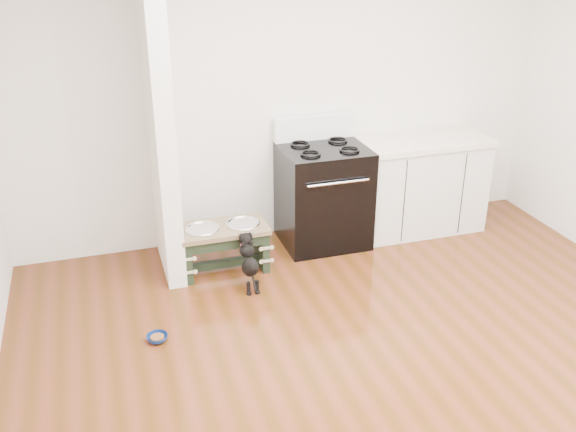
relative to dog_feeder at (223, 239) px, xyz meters
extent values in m
plane|color=#49280D|center=(0.75, -1.89, -0.29)|extent=(5.00, 5.00, 0.00)
plane|color=silver|center=(0.75, 0.61, 1.06)|extent=(5.00, 0.00, 5.00)
cube|color=silver|center=(-0.43, 0.21, 1.06)|extent=(0.15, 0.80, 2.70)
cube|color=black|center=(1.00, 0.27, 0.17)|extent=(0.76, 0.65, 0.92)
cube|color=black|center=(1.00, -0.04, 0.11)|extent=(0.58, 0.02, 0.50)
cylinder|color=silver|center=(1.00, -0.08, 0.43)|extent=(0.56, 0.02, 0.02)
cube|color=white|center=(1.00, 0.54, 0.74)|extent=(0.76, 0.08, 0.22)
torus|color=black|center=(0.82, 0.13, 0.64)|extent=(0.18, 0.18, 0.02)
torus|color=black|center=(1.18, 0.13, 0.64)|extent=(0.18, 0.18, 0.02)
torus|color=black|center=(0.82, 0.41, 0.64)|extent=(0.18, 0.18, 0.02)
torus|color=black|center=(1.18, 0.41, 0.64)|extent=(0.18, 0.18, 0.02)
cube|color=silver|center=(1.98, 0.29, 0.14)|extent=(1.20, 0.60, 0.86)
cube|color=#BBB1A0|center=(1.98, 0.29, 0.59)|extent=(1.24, 0.64, 0.05)
cube|color=black|center=(1.98, 0.03, -0.24)|extent=(1.20, 0.06, 0.10)
cube|color=black|center=(-0.33, 0.01, -0.11)|extent=(0.06, 0.36, 0.37)
cube|color=black|center=(0.33, 0.01, -0.11)|extent=(0.06, 0.36, 0.37)
cube|color=black|center=(0.00, -0.16, 0.03)|extent=(0.59, 0.03, 0.09)
cube|color=black|center=(0.00, 0.01, -0.23)|extent=(0.59, 0.06, 0.06)
cube|color=brown|center=(0.00, 0.01, 0.10)|extent=(0.75, 0.40, 0.04)
cylinder|color=silver|center=(-0.17, 0.01, 0.10)|extent=(0.26, 0.26, 0.05)
cylinder|color=silver|center=(0.17, 0.01, 0.10)|extent=(0.26, 0.26, 0.05)
torus|color=silver|center=(-0.17, 0.01, 0.12)|extent=(0.29, 0.29, 0.02)
torus|color=silver|center=(0.17, 0.01, 0.12)|extent=(0.29, 0.29, 0.02)
cylinder|color=black|center=(0.10, -0.45, -0.24)|extent=(0.03, 0.03, 0.11)
cylinder|color=black|center=(0.17, -0.45, -0.24)|extent=(0.03, 0.03, 0.11)
sphere|color=black|center=(0.10, -0.46, -0.28)|extent=(0.04, 0.04, 0.04)
sphere|color=black|center=(0.17, -0.46, -0.28)|extent=(0.04, 0.04, 0.04)
ellipsoid|color=black|center=(0.13, -0.38, -0.09)|extent=(0.13, 0.30, 0.27)
sphere|color=black|center=(0.13, -0.29, 0.02)|extent=(0.12, 0.12, 0.12)
sphere|color=black|center=(0.13, -0.25, 0.10)|extent=(0.11, 0.11, 0.11)
sphere|color=black|center=(0.10, -0.18, 0.10)|extent=(0.04, 0.04, 0.04)
sphere|color=black|center=(0.17, -0.18, 0.10)|extent=(0.04, 0.04, 0.04)
cylinder|color=black|center=(0.13, -0.50, -0.17)|extent=(0.02, 0.09, 0.10)
torus|color=#D03D47|center=(0.13, -0.27, 0.06)|extent=(0.10, 0.07, 0.09)
imported|color=navy|center=(-0.69, -0.88, -0.27)|extent=(0.18, 0.18, 0.05)
cylinder|color=#553118|center=(-0.69, -0.88, -0.26)|extent=(0.10, 0.10, 0.02)
camera|label=1|loc=(-0.94, -4.79, 2.44)|focal=40.00mm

